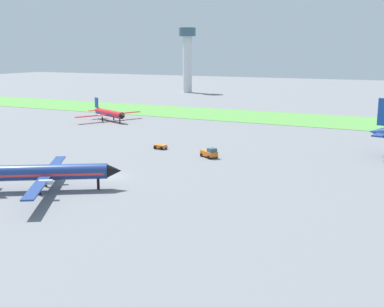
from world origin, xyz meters
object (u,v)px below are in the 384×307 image
at_px(pushback_tug_midfield, 210,153).
at_px(control_tower, 187,54).
at_px(airplane_taxiing_turboprop, 109,113).
at_px(baggage_cart_near_gate, 160,146).
at_px(airplane_foreground_turboprop, 47,172).

xyz_separation_m(pushback_tug_midfield, control_tower, (-72.29, 131.74, 17.54)).
distance_m(airplane_taxiing_turboprop, control_tower, 103.69).
relative_size(airplane_taxiing_turboprop, baggage_cart_near_gate, 7.65).
relative_size(airplane_taxiing_turboprop, airplane_foreground_turboprop, 0.88).
height_order(airplane_taxiing_turboprop, baggage_cart_near_gate, airplane_taxiing_turboprop).
xyz_separation_m(baggage_cart_near_gate, control_tower, (-59.68, 128.66, 17.88)).
bearing_deg(pushback_tug_midfield, baggage_cart_near_gate, -161.88).
bearing_deg(airplane_taxiing_turboprop, pushback_tug_midfield, -10.15).
distance_m(airplane_taxiing_turboprop, baggage_cart_near_gate, 45.26).
height_order(baggage_cart_near_gate, pushback_tug_midfield, pushback_tug_midfield).
distance_m(pushback_tug_midfield, control_tower, 151.29).
relative_size(airplane_taxiing_turboprop, pushback_tug_midfield, 4.89).
relative_size(airplane_foreground_turboprop, baggage_cart_near_gate, 8.66).
bearing_deg(control_tower, airplane_taxiing_turboprop, -75.68).
xyz_separation_m(airplane_foreground_turboprop, pushback_tug_midfield, (11.64, 31.28, -1.85)).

